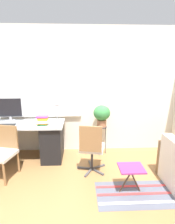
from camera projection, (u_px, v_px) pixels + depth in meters
ground_plane at (71, 166)px, 3.36m from camera, size 14.00×14.00×0.00m
wall_back_with_window at (70, 91)px, 3.80m from camera, size 9.00×0.12×2.70m
desk at (19, 140)px, 3.56m from camera, size 1.82×0.71×0.77m
monitor at (10, 109)px, 3.59m from camera, size 0.52×0.21×0.49m
keyboard at (5, 125)px, 3.36m from camera, size 0.39×0.13×0.02m
mouse at (18, 125)px, 3.35m from camera, size 0.03×0.06×0.03m
desk_lamp at (57, 109)px, 3.56m from camera, size 0.15×0.15×0.40m
book_stack at (43, 121)px, 3.36m from camera, size 0.24×0.20×0.18m
desk_chair_wooden at (2, 151)px, 2.99m from camera, size 0.54×0.54×0.87m
office_chair_swivel at (92, 147)px, 3.08m from camera, size 0.54×0.54×0.92m
plant_stand at (102, 131)px, 3.77m from camera, size 0.22×0.22×0.63m
potted_plant at (102, 114)px, 3.68m from camera, size 0.35×0.35×0.46m
floor_rug_striped at (135, 194)px, 2.61m from camera, size 1.16×0.62×0.01m
folding_stool at (131, 170)px, 2.58m from camera, size 0.37×0.31×0.42m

